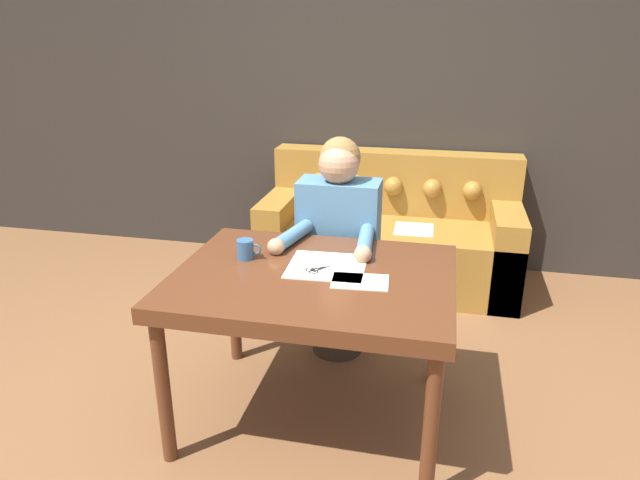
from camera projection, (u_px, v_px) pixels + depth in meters
name	position (u px, v px, depth m)	size (l,w,h in m)	color
ground_plane	(293.00, 425.00, 2.63)	(16.00, 16.00, 0.00)	brown
wall_back	(367.00, 89.00, 4.12)	(8.00, 0.06, 2.60)	#2D2823
dining_table	(314.00, 289.00, 2.46)	(1.19, 0.93, 0.74)	#562D19
couch	(390.00, 237.00, 4.06)	(1.76, 0.79, 0.89)	olive
person	(338.00, 248.00, 3.02)	(0.49, 0.62, 1.21)	#33281E
pattern_paper_main	(327.00, 266.00, 2.50)	(0.35, 0.33, 0.00)	beige
pattern_paper_offcut	(360.00, 281.00, 2.35)	(0.25, 0.18, 0.00)	beige
scissors	(321.00, 269.00, 2.47)	(0.19, 0.19, 0.01)	silver
mug	(246.00, 249.00, 2.57)	(0.11, 0.08, 0.09)	#335B84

